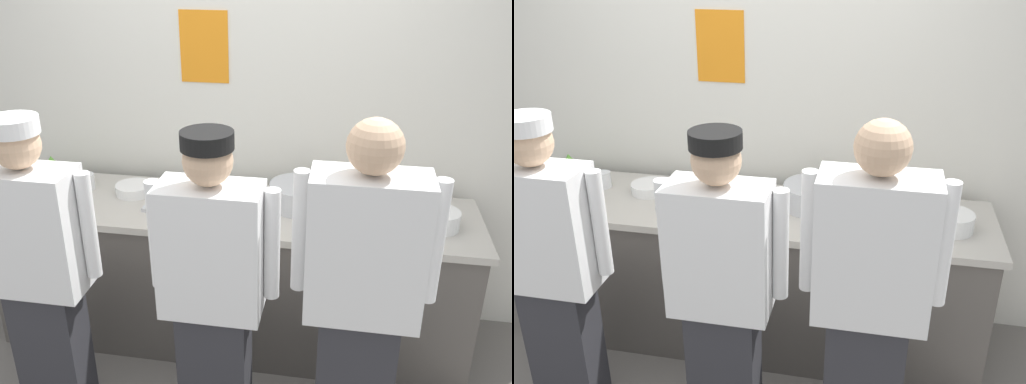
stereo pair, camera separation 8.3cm
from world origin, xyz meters
TOP-DOWN VIEW (x-y plane):
  - ground_plane at (0.00, 0.00)m, footprint 9.00×9.00m
  - wall_back at (-0.00, 0.84)m, footprint 4.37×0.11m
  - prep_counter at (0.00, 0.36)m, footprint 2.79×0.69m
  - chef_near_left at (-0.75, -0.40)m, footprint 0.59×0.24m
  - chef_center at (0.10, -0.41)m, footprint 0.59×0.24m
  - chef_far_right at (0.74, -0.41)m, footprint 0.62×0.24m
  - plate_stack_front at (-0.60, 0.44)m, footprint 0.22×0.22m
  - plate_stack_rear at (1.13, 0.31)m, footprint 0.22×0.22m
  - mixing_bowl_steel at (0.39, 0.44)m, footprint 0.34×0.34m
  - sheet_tray at (-0.19, 0.35)m, footprint 0.57×0.38m
  - squeeze_bottle_primary at (0.62, 0.40)m, footprint 0.06×0.06m
  - squeeze_bottle_secondary at (-1.14, 0.50)m, footprint 0.05×0.05m
  - squeeze_bottle_spare at (0.67, 0.15)m, footprint 0.06×0.06m
  - ramekin_yellow_sauce at (-0.84, 0.21)m, footprint 0.10×0.10m
  - ramekin_red_sauce at (0.84, 0.20)m, footprint 0.09×0.09m
  - ramekin_green_sauce at (-0.97, 0.29)m, footprint 0.10×0.10m
  - ramekin_orange_sauce at (-1.08, 0.19)m, footprint 0.09×0.09m
  - deli_cup at (-0.90, 0.46)m, footprint 0.09×0.09m

SIDE VIEW (x-z plane):
  - ground_plane at x=0.00m, z-range 0.00..0.00m
  - prep_counter at x=0.00m, z-range 0.00..0.90m
  - chef_center at x=0.10m, z-range 0.05..1.65m
  - chef_near_left at x=-0.75m, z-range 0.05..1.66m
  - chef_far_right at x=0.74m, z-range 0.05..1.74m
  - sheet_tray at x=-0.19m, z-range 0.89..0.92m
  - ramekin_red_sauce at x=0.84m, z-range 0.90..0.93m
  - ramekin_yellow_sauce at x=-0.84m, z-range 0.90..0.94m
  - ramekin_green_sauce at x=-0.97m, z-range 0.90..0.94m
  - ramekin_orange_sauce at x=-1.08m, z-range 0.90..0.94m
  - plate_stack_front at x=-0.60m, z-range 0.89..0.95m
  - plate_stack_rear at x=1.13m, z-range 0.89..0.99m
  - deli_cup at x=-0.90m, z-range 0.89..0.99m
  - mixing_bowl_steel at x=0.39m, z-range 0.89..1.03m
  - squeeze_bottle_secondary at x=-1.14m, z-range 0.89..1.08m
  - squeeze_bottle_primary at x=0.62m, z-range 0.89..1.08m
  - squeeze_bottle_spare at x=0.67m, z-range 0.89..1.08m
  - wall_back at x=0.00m, z-range 0.00..2.63m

